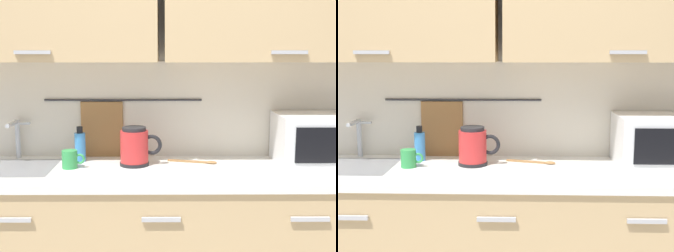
% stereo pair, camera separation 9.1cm
% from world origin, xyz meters
% --- Properties ---
extents(counter_unit, '(2.53, 0.64, 0.90)m').
position_xyz_m(counter_unit, '(-0.01, 0.30, 0.46)').
color(counter_unit, tan).
rests_on(counter_unit, ground).
extents(back_wall_assembly, '(3.70, 0.41, 2.50)m').
position_xyz_m(back_wall_assembly, '(-0.00, 0.53, 1.52)').
color(back_wall_assembly, silver).
rests_on(back_wall_assembly, ground).
extents(sink_faucet, '(0.09, 0.17, 0.22)m').
position_xyz_m(sink_faucet, '(-0.82, 0.53, 1.04)').
color(sink_faucet, '#B2B5BA').
rests_on(sink_faucet, counter_unit).
extents(microwave, '(0.46, 0.35, 0.27)m').
position_xyz_m(microwave, '(0.86, 0.41, 1.04)').
color(microwave, white).
rests_on(microwave, counter_unit).
extents(electric_kettle, '(0.23, 0.16, 0.21)m').
position_xyz_m(electric_kettle, '(-0.14, 0.37, 1.00)').
color(electric_kettle, black).
rests_on(electric_kettle, counter_unit).
extents(dish_soap_bottle, '(0.06, 0.06, 0.20)m').
position_xyz_m(dish_soap_bottle, '(-0.45, 0.46, 0.99)').
color(dish_soap_bottle, '#3F8CD8').
rests_on(dish_soap_bottle, counter_unit).
extents(mug_near_sink, '(0.12, 0.08, 0.09)m').
position_xyz_m(mug_near_sink, '(-0.48, 0.31, 0.95)').
color(mug_near_sink, green).
rests_on(mug_near_sink, counter_unit).
extents(wooden_spoon, '(0.27, 0.10, 0.01)m').
position_xyz_m(wooden_spoon, '(0.20, 0.42, 0.91)').
color(wooden_spoon, '#9E7042').
rests_on(wooden_spoon, counter_unit).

